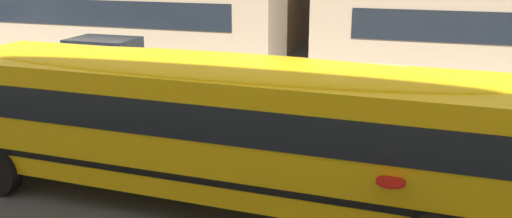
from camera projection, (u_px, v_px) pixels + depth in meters
The scene contains 5 objects.
ground_plane at pixel (331, 185), 10.34m from camera, with size 400.00×400.00×0.00m, color #424244.
sidewalk_far at pixel (373, 85), 18.11m from camera, with size 120.00×3.00×0.01m, color gray.
lane_centreline at pixel (331, 185), 10.34m from camera, with size 110.00×0.16×0.01m, color silver.
school_bus at pixel (223, 118), 9.26m from camera, with size 11.97×3.05×2.66m.
parked_car_teal_end_of_row at pixel (107, 62), 17.78m from camera, with size 3.91×1.90×1.64m.
Camera 1 is at (1.46, -9.50, 4.36)m, focal length 37.00 mm.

